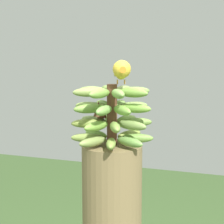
{
  "coord_description": "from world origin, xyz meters",
  "views": [
    {
      "loc": [
        1.24,
        0.42,
        1.64
      ],
      "look_at": [
        0.0,
        0.0,
        1.44
      ],
      "focal_mm": 59.57,
      "sensor_mm": 36.0,
      "label": 1
    }
  ],
  "objects": [
    {
      "name": "banana_bunch",
      "position": [
        0.0,
        -0.0,
        1.43
      ],
      "size": [
        0.29,
        0.29,
        0.22
      ],
      "color": "brown",
      "rests_on": "banana_tree"
    },
    {
      "name": "perched_bird",
      "position": [
        0.0,
        0.04,
        1.59
      ],
      "size": [
        0.21,
        0.1,
        0.09
      ],
      "color": "#C68933",
      "rests_on": "banana_bunch"
    }
  ]
}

